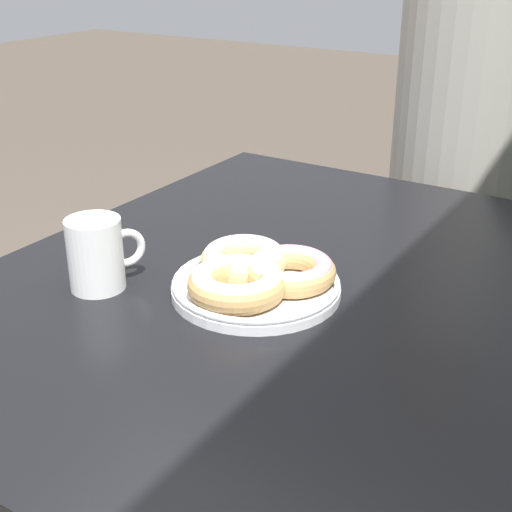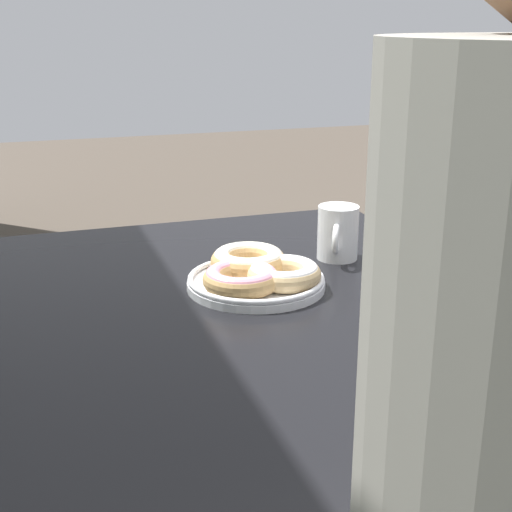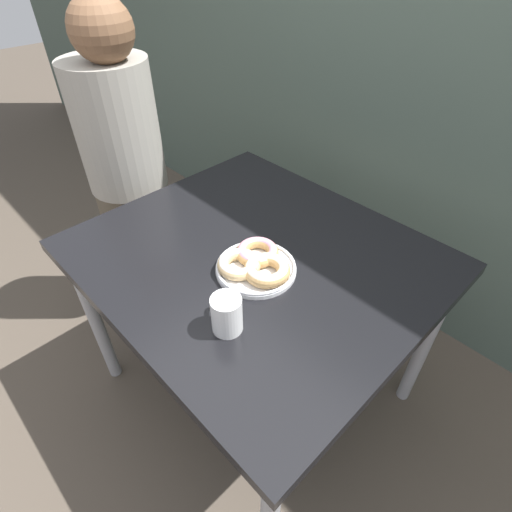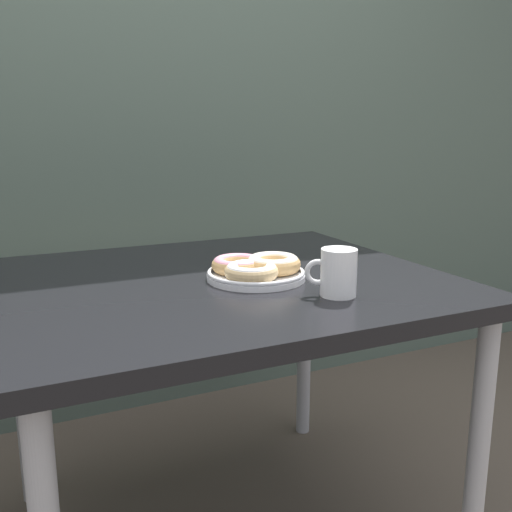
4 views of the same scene
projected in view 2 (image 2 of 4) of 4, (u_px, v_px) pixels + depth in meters
dining_table at (235, 346)px, 1.22m from camera, size 1.09×0.96×0.76m
donut_plate at (257, 273)px, 1.26m from camera, size 0.27×0.26×0.06m
coffee_mug at (338, 232)px, 1.41m from camera, size 0.11×0.08×0.11m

